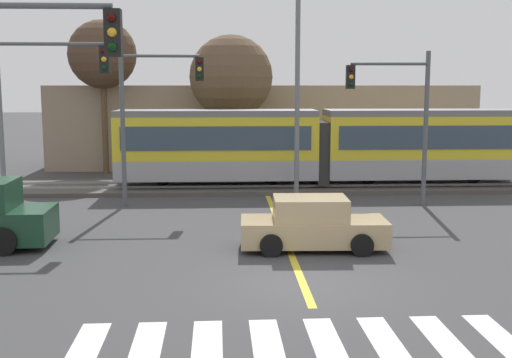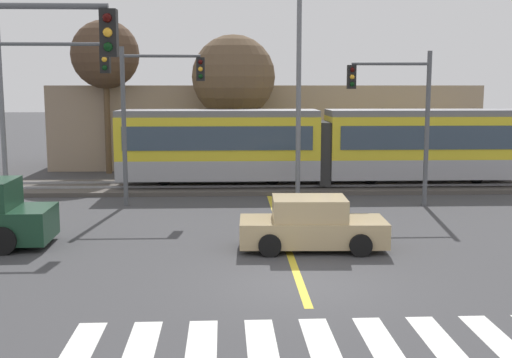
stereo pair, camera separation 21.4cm
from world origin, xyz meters
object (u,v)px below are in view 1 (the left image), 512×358
object	(u,v)px
traffic_light_far_right	(399,106)
bare_tree_west	(102,55)
street_lamp_centre	(303,79)
traffic_light_mid_left	(27,98)
street_lamp_west	(2,71)
sedan_crossing	(313,225)
traffic_light_far_left	(149,102)
bare_tree_east	(231,77)
light_rail_tram	(320,144)

from	to	relation	value
traffic_light_far_right	bare_tree_west	size ratio (longest dim) A/B	0.74
traffic_light_far_right	street_lamp_centre	distance (m)	4.07
traffic_light_far_right	bare_tree_west	distance (m)	16.69
traffic_light_mid_left	street_lamp_west	xyz separation A→B (m)	(-2.12, 4.09, 0.96)
sedan_crossing	traffic_light_far_right	size ratio (longest dim) A/B	0.71
traffic_light_far_left	bare_tree_east	world-z (taller)	bare_tree_east
sedan_crossing	traffic_light_mid_left	distance (m)	10.46
street_lamp_west	sedan_crossing	bearing A→B (deg)	-34.81
sedan_crossing	traffic_light_far_left	distance (m)	9.50
light_rail_tram	bare_tree_west	distance (m)	12.83
traffic_light_mid_left	street_lamp_centre	world-z (taller)	street_lamp_centre
traffic_light_mid_left	light_rail_tram	bearing A→B (deg)	33.66
street_lamp_centre	bare_tree_east	bearing A→B (deg)	110.43
traffic_light_far_left	street_lamp_west	world-z (taller)	street_lamp_west
bare_tree_west	bare_tree_east	world-z (taller)	bare_tree_west
traffic_light_far_left	traffic_light_far_right	world-z (taller)	traffic_light_far_left
traffic_light_far_right	street_lamp_west	xyz separation A→B (m)	(-15.44, 1.25, 1.34)
street_lamp_west	traffic_light_far_right	bearing A→B (deg)	-4.61
traffic_light_far_right	street_lamp_centre	xyz separation A→B (m)	(-3.56, 1.67, 1.05)
bare_tree_west	bare_tree_east	bearing A→B (deg)	-6.28
sedan_crossing	street_lamp_centre	xyz separation A→B (m)	(0.67, 8.22, 4.27)
traffic_light_mid_left	bare_tree_east	xyz separation A→B (m)	(6.93, 12.11, 0.84)
traffic_light_far_right	street_lamp_centre	bearing A→B (deg)	154.87
sedan_crossing	bare_tree_west	distance (m)	19.61
traffic_light_far_right	bare_tree_west	world-z (taller)	bare_tree_west
sedan_crossing	street_lamp_west	world-z (taller)	street_lamp_west
traffic_light_far_left	light_rail_tram	bearing A→B (deg)	28.59
street_lamp_centre	bare_tree_east	xyz separation A→B (m)	(-2.83, 7.60, 0.16)
traffic_light_far_left	street_lamp_centre	bearing A→B (deg)	11.03
light_rail_tram	traffic_light_far_right	size ratio (longest dim) A/B	3.08
sedan_crossing	street_lamp_west	xyz separation A→B (m)	(-11.21, 7.80, 4.56)
traffic_light_far_right	bare_tree_east	size ratio (longest dim) A/B	0.82
sedan_crossing	bare_tree_west	bearing A→B (deg)	118.27
street_lamp_west	bare_tree_west	distance (m)	9.12
sedan_crossing	bare_tree_west	xyz separation A→B (m)	(-8.91, 16.56, 5.58)
street_lamp_west	street_lamp_centre	bearing A→B (deg)	2.05
light_rail_tram	traffic_light_far_right	world-z (taller)	traffic_light_far_right
traffic_light_mid_left	bare_tree_west	bearing A→B (deg)	89.19
sedan_crossing	traffic_light_far_right	distance (m)	8.44
traffic_light_far_left	traffic_light_far_right	size ratio (longest dim) A/B	1.03
bare_tree_west	sedan_crossing	bearing A→B (deg)	-61.73
traffic_light_mid_left	bare_tree_west	xyz separation A→B (m)	(0.18, 12.85, 1.98)
street_lamp_west	traffic_light_mid_left	bearing A→B (deg)	-62.54
traffic_light_far_right	bare_tree_west	xyz separation A→B (m)	(-13.14, 10.01, 2.36)
street_lamp_centre	traffic_light_far_left	bearing A→B (deg)	-168.97
street_lamp_centre	bare_tree_west	bearing A→B (deg)	138.96
light_rail_tram	sedan_crossing	size ratio (longest dim) A/B	4.35
light_rail_tram	traffic_light_far_right	xyz separation A→B (m)	(2.37, -4.45, 1.87)
traffic_light_far_left	traffic_light_mid_left	xyz separation A→B (m)	(-3.67, -3.32, 0.22)
sedan_crossing	street_lamp_centre	world-z (taller)	street_lamp_centre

